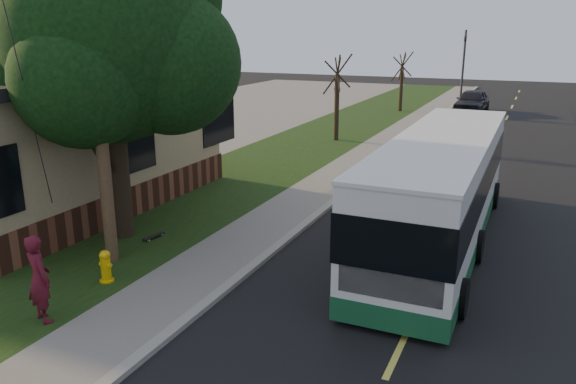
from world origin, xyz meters
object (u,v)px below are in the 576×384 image
object	(u,v)px
transit_bus	(441,188)
skateboarder	(39,279)
traffic_signal	(463,63)
distant_car	(472,101)
dumpster	(45,186)
utility_pole	(95,69)
skateboard_main	(154,236)
bare_tree_near	(337,99)
bare_tree_far	(401,83)
leafy_tree	(112,43)
fire_hydrant	(106,266)

from	to	relation	value
transit_bus	skateboarder	xyz separation A→B (m)	(-6.20, -7.42, -0.60)
traffic_signal	distant_car	world-z (taller)	traffic_signal
dumpster	utility_pole	bearing A→B (deg)	-28.76
transit_bus	distant_car	distance (m)	25.98
skateboard_main	distant_car	bearing A→B (deg)	80.33
bare_tree_near	dumpster	size ratio (longest dim) A/B	2.88
bare_tree_near	traffic_signal	size ratio (longest dim) A/B	0.78
utility_pole	distant_car	bearing A→B (deg)	80.87
bare_tree_far	dumpster	world-z (taller)	bare_tree_far
utility_pole	traffic_signal	bearing A→B (deg)	83.42
transit_bus	skateboard_main	bearing A→B (deg)	-157.54
skateboard_main	distant_car	size ratio (longest dim) A/B	0.15
bare_tree_far	traffic_signal	xyz separation A→B (m)	(3.50, 4.00, 1.16)
bare_tree_far	skateboard_main	size ratio (longest dim) A/B	5.56
skateboarder	transit_bus	bearing A→B (deg)	-109.77
bare_tree_near	skateboard_main	xyz separation A→B (m)	(0.18, -15.35, -2.03)
bare_tree_near	skateboarder	size ratio (longest dim) A/B	2.46
skateboard_main	dumpster	world-z (taller)	dumpster
utility_pole	leafy_tree	distance (m)	1.94
transit_bus	skateboard_main	world-z (taller)	transit_bus
transit_bus	fire_hydrant	bearing A→B (deg)	-138.64
leafy_tree	skateboard_main	distance (m)	5.12
bare_tree_far	skateboard_main	bearing A→B (deg)	-90.66
transit_bus	skateboarder	bearing A→B (deg)	-129.90
leafy_tree	skateboarder	distance (m)	6.41
dumpster	distant_car	bearing A→B (deg)	70.21
fire_hydrant	skateboarder	distance (m)	1.94
distant_car	transit_bus	bearing A→B (deg)	-81.82
bare_tree_far	dumpster	size ratio (longest dim) A/B	2.70
leafy_tree	bare_tree_near	world-z (taller)	leafy_tree
fire_hydrant	dumpster	size ratio (longest dim) A/B	0.50
leafy_tree	traffic_signal	xyz separation A→B (m)	(4.67, 31.35, -2.00)
leafy_tree	skateboarder	bearing A→B (deg)	-69.71
leafy_tree	transit_bus	bearing A→B (deg)	20.22
bare_tree_near	distant_car	distance (m)	14.43
fire_hydrant	dumpster	distance (m)	6.89
utility_pole	leafy_tree	bearing A→B (deg)	117.60
transit_bus	distant_car	size ratio (longest dim) A/B	2.27
utility_pole	skateboarder	distance (m)	4.74
utility_pole	bare_tree_far	bearing A→B (deg)	89.40
bare_tree_near	bare_tree_far	distance (m)	12.01
dumpster	traffic_signal	bearing A→B (deg)	73.65
bare_tree_near	traffic_signal	xyz separation A→B (m)	(4.00, 16.00, 1.01)
bare_tree_near	traffic_signal	bearing A→B (deg)	75.96
fire_hydrant	traffic_signal	xyz separation A→B (m)	(3.10, 34.00, 2.73)
skateboarder	dumpster	size ratio (longest dim) A/B	1.17
utility_pole	distant_car	xyz separation A→B (m)	(4.89, 30.44, -3.83)
utility_pole	skateboard_main	xyz separation A→B (m)	(-0.01, 1.65, -4.51)
fire_hydrant	utility_pole	world-z (taller)	utility_pole
bare_tree_near	dumpster	xyz separation A→B (m)	(-4.87, -14.23, -1.49)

